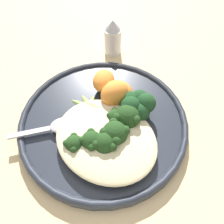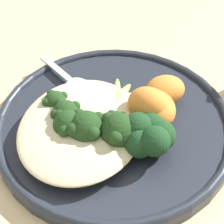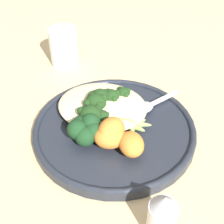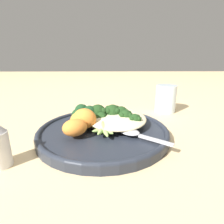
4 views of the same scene
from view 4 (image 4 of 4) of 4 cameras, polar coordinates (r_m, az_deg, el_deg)
name	(u,v)px [view 4 (image 4 of 4)]	position (r m, az deg, el deg)	size (l,w,h in m)	color
ground_plane	(103,139)	(0.40, -2.92, -8.82)	(4.00, 4.00, 0.00)	#D6B784
plate	(105,131)	(0.41, -2.36, -6.22)	(0.30, 0.30, 0.02)	#232833
quinoa_mound	(117,118)	(0.43, 1.52, -1.85)	(0.17, 0.14, 0.02)	beige
broccoli_stalk_0	(127,122)	(0.40, 5.07, -3.38)	(0.07, 0.11, 0.03)	#8EB25B
broccoli_stalk_1	(123,118)	(0.41, 3.51, -2.09)	(0.08, 0.08, 0.03)	#8EB25B
broccoli_stalk_2	(119,116)	(0.43, 2.15, -1.26)	(0.11, 0.08, 0.04)	#8EB25B
broccoli_stalk_3	(111,114)	(0.43, -0.20, -0.81)	(0.12, 0.06, 0.04)	#8EB25B
broccoli_stalk_4	(102,120)	(0.41, -3.39, -2.74)	(0.08, 0.03, 0.03)	#8EB25B
broccoli_stalk_5	(98,115)	(0.43, -4.46, -0.84)	(0.13, 0.05, 0.04)	#8EB25B
broccoli_stalk_6	(89,121)	(0.40, -7.37, -3.05)	(0.09, 0.08, 0.03)	#8EB25B
sweet_potato_chunk_0	(85,119)	(0.39, -8.90, -2.12)	(0.05, 0.04, 0.05)	orange
sweet_potato_chunk_1	(80,121)	(0.39, -10.43, -2.77)	(0.05, 0.04, 0.04)	orange
sweet_potato_chunk_2	(75,127)	(0.36, -12.02, -4.97)	(0.05, 0.04, 0.03)	orange
kale_tuft	(84,114)	(0.44, -9.02, -0.55)	(0.06, 0.06, 0.04)	#193D1E
spoon	(134,133)	(0.36, 7.12, -6.88)	(0.08, 0.10, 0.01)	#B7B7BC
water_glass	(166,99)	(0.60, 17.12, 4.18)	(0.07, 0.07, 0.09)	silver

